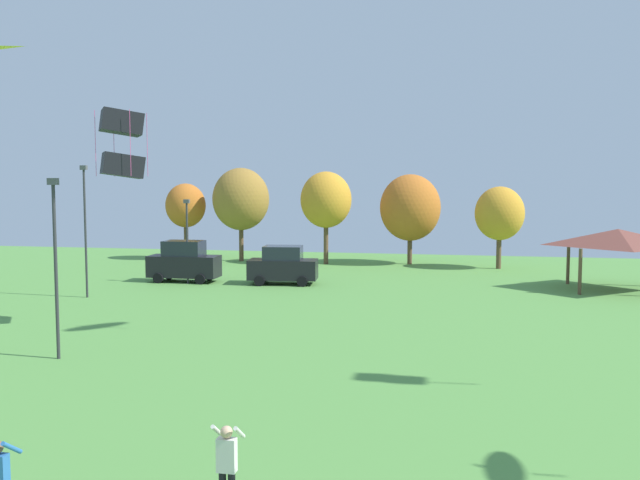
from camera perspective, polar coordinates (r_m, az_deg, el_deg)
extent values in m
cylinder|color=#2D6BB2|center=(13.54, -24.53, -15.62)|extent=(0.08, 0.52, 0.39)
cube|color=silver|center=(13.33, -7.86, -17.50)|extent=(0.36, 0.20, 0.64)
sphere|color=#DBAD89|center=(13.17, -7.88, -15.72)|extent=(0.23, 0.23, 0.23)
cylinder|color=silver|center=(13.34, -8.66, -15.59)|extent=(0.08, 0.51, 0.39)
cylinder|color=silver|center=(13.21, -6.80, -15.79)|extent=(0.08, 0.51, 0.39)
cube|color=black|center=(29.69, -16.39, 9.47)|extent=(2.33, 2.30, 1.11)
cube|color=black|center=(29.59, -16.31, 6.03)|extent=(2.33, 2.30, 1.11)
cylinder|color=#E54C93|center=(29.32, -18.39, 7.74)|extent=(0.02, 0.02, 2.67)
cylinder|color=#E54C93|center=(28.59, -15.69, 7.88)|extent=(0.02, 0.02, 2.67)
cylinder|color=#E54C93|center=(30.66, -16.96, 7.63)|extent=(0.02, 0.02, 2.67)
cylinder|color=#E54C93|center=(29.97, -14.35, 7.76)|extent=(0.02, 0.02, 2.67)
cube|color=black|center=(43.80, -11.37, -2.18)|extent=(4.48, 1.80, 1.36)
cube|color=#1E232D|center=(43.68, -11.40, -0.68)|extent=(2.47, 1.63, 0.95)
cylinder|color=black|center=(42.59, -10.06, -3.27)|extent=(0.64, 0.23, 0.64)
cylinder|color=black|center=(44.20, -9.28, -2.97)|extent=(0.64, 0.23, 0.64)
cylinder|color=black|center=(43.63, -13.47, -3.14)|extent=(0.64, 0.23, 0.64)
cylinder|color=black|center=(45.20, -12.58, -2.85)|extent=(0.64, 0.23, 0.64)
cube|color=black|center=(42.02, -3.14, -2.48)|extent=(4.40, 2.32, 1.21)
cube|color=#1E232D|center=(41.91, -3.14, -1.08)|extent=(2.49, 1.97, 0.85)
cylinder|color=black|center=(41.00, -1.51, -3.51)|extent=(0.66, 0.28, 0.64)
cylinder|color=black|center=(42.86, -1.21, -3.15)|extent=(0.66, 0.28, 0.64)
cylinder|color=black|center=(41.39, -5.12, -3.45)|extent=(0.66, 0.28, 0.64)
cylinder|color=black|center=(43.24, -4.67, -3.09)|extent=(0.66, 0.28, 0.64)
cylinder|color=brown|center=(40.70, 21.06, -2.50)|extent=(0.20, 0.20, 2.60)
cylinder|color=brown|center=(44.71, 20.17, -1.85)|extent=(0.20, 0.20, 2.60)
pyramid|color=brown|center=(42.99, 23.80, 0.20)|extent=(6.17, 5.29, 1.00)
cylinder|color=#2D2D33|center=(42.83, -11.12, -0.30)|extent=(0.12, 0.12, 5.01)
cube|color=#4C4C51|center=(42.68, -11.17, 3.22)|extent=(0.36, 0.20, 0.24)
cylinder|color=#2D2D33|center=(25.63, -21.35, -2.58)|extent=(0.12, 0.12, 6.18)
cube|color=#4C4C51|center=(25.44, -21.57, 4.61)|extent=(0.36, 0.20, 0.24)
cylinder|color=#2D2D33|center=(38.97, -19.14, 0.47)|extent=(0.12, 0.12, 6.97)
cube|color=#4C4C51|center=(38.88, -19.29, 5.78)|extent=(0.36, 0.20, 0.24)
cylinder|color=brown|center=(56.65, -11.20, 0.01)|extent=(0.36, 0.36, 3.22)
ellipsoid|color=#BC6623|center=(56.49, -11.25, 2.87)|extent=(3.27, 3.27, 3.59)
cylinder|color=brown|center=(54.79, -6.65, -0.06)|extent=(0.36, 0.36, 3.29)
ellipsoid|color=olive|center=(54.61, -6.68, 3.44)|extent=(4.54, 4.54, 4.99)
cylinder|color=brown|center=(52.52, 0.51, -0.12)|extent=(0.36, 0.36, 3.50)
ellipsoid|color=gold|center=(52.35, 0.51, 3.41)|extent=(3.96, 3.96, 4.35)
cylinder|color=brown|center=(52.81, 7.57, -0.60)|extent=(0.36, 0.36, 2.64)
ellipsoid|color=#BC6623|center=(52.61, 7.60, 2.72)|extent=(4.66, 4.66, 5.12)
cylinder|color=brown|center=(51.25, 14.82, -0.83)|extent=(0.36, 0.36, 2.72)
ellipsoid|color=gold|center=(51.07, 14.89, 2.18)|extent=(3.57, 3.57, 3.93)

